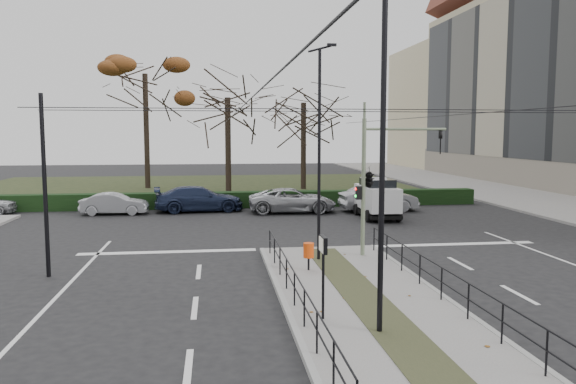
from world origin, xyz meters
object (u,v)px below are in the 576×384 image
Objects in this scene: parked_car_second at (114,204)px; bare_tree_near at (228,105)px; bare_tree_center at (304,109)px; streetlamp_median_near at (384,137)px; litter_bin at (309,251)px; streetlamp_median_far at (320,152)px; parked_car_fifth at (378,198)px; rust_tree at (145,74)px; info_panel at (323,254)px; parked_car_third at (199,199)px; white_van at (377,197)px; parked_car_fourth at (292,200)px; traffic_light at (371,176)px.

bare_tree_near is at bearing -33.08° from parked_car_second.
streetlamp_median_near is at bearing -96.07° from bare_tree_center.
streetlamp_median_far is at bearing 66.81° from litter_bin.
bare_tree_center is 14.73m from parked_car_fifth.
streetlamp_median_near is at bearing -89.80° from streetlamp_median_far.
bare_tree_near is 2.07× the size of parked_car_fifth.
rust_tree reaches higher than streetlamp_median_near.
rust_tree reaches higher than info_panel.
litter_bin is at bearing 152.16° from parked_car_fifth.
streetlamp_median_near is 1.67× the size of parked_car_third.
info_panel reaches higher than parked_car_third.
bare_tree_near is (-2.69, 31.19, 2.24)m from streetlamp_median_near.
bare_tree_center is at bearing 95.71° from white_van.
litter_bin is 0.20× the size of parked_car_fifth.
bare_tree_center is (8.30, 11.96, 5.93)m from parked_car_third.
bare_tree_center is (2.75, 13.10, 5.97)m from parked_car_fourth.
bare_tree_near reaches higher than streetlamp_median_near.
streetlamp_median_near reaches higher than parked_car_third.
streetlamp_median_near is 1.70× the size of parked_car_fourth.
streetlamp_median_far is at bearing 178.63° from parked_car_fourth.
parked_car_second is (-9.56, 21.22, -4.01)m from streetlamp_median_near.
parked_car_third is at bearing -102.20° from bare_tree_near.
bare_tree_center reaches higher than traffic_light.
info_panel is at bearing -176.06° from parked_car_third.
traffic_light is 0.58× the size of streetlamp_median_near.
parked_car_third is 15.72m from bare_tree_center.
bare_tree_center reaches higher than parked_car_fifth.
parked_car_third is at bearing -124.76° from bare_tree_center.
streetlamp_median_near is at bearing -173.62° from parked_car_third.
parked_car_third is 10.88m from parked_car_fifth.
streetlamp_median_near is 0.71× the size of rust_tree.
parked_car_fifth reaches higher than parked_car_third.
traffic_light is at bearing 65.45° from info_panel.
streetlamp_median_far reaches higher than parked_car_fifth.
rust_tree is at bearing 12.16° from parked_car_third.
info_panel is 30.59m from bare_tree_near.
info_panel is 37.01m from rust_tree.
streetlamp_median_far is 1.48× the size of parked_car_fourth.
traffic_light is at bearing -159.73° from parked_car_third.
traffic_light is 15.55m from parked_car_third.
rust_tree is at bearing 41.64° from parked_car_fifth.
parked_car_fourth reaches higher than litter_bin.
parked_car_fifth is at bearing 64.86° from streetlamp_median_far.
info_panel is at bearing -99.88° from streetlamp_median_far.
bare_tree_near reaches higher than traffic_light.
parked_car_fourth is 12.65m from bare_tree_near.
parked_car_second is at bearing 114.25° from streetlamp_median_near.
parked_car_fourth is at bearing 85.43° from parked_car_fifth.
info_panel is 0.40× the size of parked_car_fourth.
parked_car_fifth reaches higher than parked_car_second.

